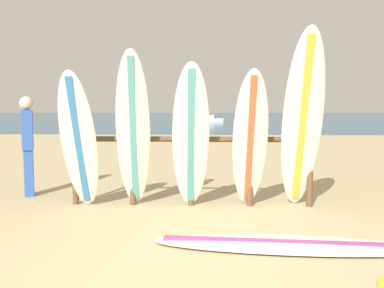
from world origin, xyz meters
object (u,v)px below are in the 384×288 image
(surfboard_leaning_left, at_px, (133,132))
(beachgoer_standing, at_px, (28,142))
(surfboard_lying_on_sand, at_px, (290,245))
(small_boat_offshore, at_px, (209,120))
(surfboard_leaning_far_left, at_px, (79,142))
(surfboard_leaning_center, at_px, (250,141))
(surfboard_rack, at_px, (191,158))
(surfboard_leaning_center_left, at_px, (191,139))
(surfboard_leaning_center_right, at_px, (302,123))

(surfboard_leaning_left, height_order, beachgoer_standing, surfboard_leaning_left)
(surfboard_lying_on_sand, xyz_separation_m, small_boat_offshore, (-0.94, 34.75, 0.22))
(surfboard_leaning_far_left, xyz_separation_m, surfboard_leaning_center, (2.34, 0.10, 0.01))
(surfboard_leaning_center, xyz_separation_m, surfboard_lying_on_sand, (0.27, -1.49, -0.93))
(surfboard_rack, relative_size, small_boat_offshore, 1.20)
(beachgoer_standing, bearing_deg, surfboard_leaning_center_left, -18.03)
(surfboard_leaning_center_right, bearing_deg, surfboard_rack, 169.25)
(surfboard_rack, height_order, surfboard_leaning_center, surfboard_leaning_center)
(beachgoer_standing, bearing_deg, surfboard_rack, -10.93)
(surfboard_leaning_center_left, bearing_deg, surfboard_rack, 92.08)
(surfboard_leaning_center_right, relative_size, small_boat_offshore, 0.83)
(beachgoer_standing, relative_size, small_boat_offshore, 0.55)
(surfboard_leaning_left, xyz_separation_m, surfboard_leaning_center_left, (0.80, -0.06, -0.09))
(surfboard_leaning_far_left, bearing_deg, surfboard_lying_on_sand, -27.93)
(surfboard_rack, bearing_deg, beachgoer_standing, 169.07)
(surfboard_leaning_left, height_order, surfboard_leaning_center_right, surfboard_leaning_center_right)
(surfboard_leaning_left, distance_m, surfboard_leaning_center_left, 0.81)
(small_boat_offshore, bearing_deg, surfboard_leaning_left, -91.62)
(surfboard_leaning_center, height_order, surfboard_lying_on_sand, surfboard_leaning_center)
(surfboard_rack, xyz_separation_m, surfboard_leaning_left, (-0.79, -0.30, 0.40))
(surfboard_rack, relative_size, beachgoer_standing, 2.20)
(surfboard_leaning_far_left, bearing_deg, beachgoer_standing, 141.46)
(small_boat_offshore, bearing_deg, surfboard_lying_on_sand, -88.46)
(beachgoer_standing, bearing_deg, surfboard_leaning_center_right, -10.87)
(surfboard_rack, relative_size, surfboard_leaning_center, 1.83)
(surfboard_leaning_center_left, xyz_separation_m, surfboard_leaning_center_right, (1.51, 0.07, 0.22))
(surfboard_leaning_center_right, bearing_deg, surfboard_lying_on_sand, -106.23)
(small_boat_offshore, bearing_deg, surfboard_rack, -90.27)
(surfboard_rack, xyz_separation_m, beachgoer_standing, (-2.65, 0.51, 0.19))
(surfboard_lying_on_sand, distance_m, beachgoer_standing, 4.46)
(surfboard_leaning_center, xyz_separation_m, beachgoer_standing, (-3.47, 0.79, -0.08))
(surfboard_lying_on_sand, bearing_deg, surfboard_leaning_far_left, 152.07)
(surfboard_leaning_center_left, relative_size, surfboard_leaning_center_right, 0.82)
(surfboard_leaning_center_right, bearing_deg, surfboard_leaning_left, -179.85)
(surfboard_rack, distance_m, beachgoer_standing, 2.70)
(small_boat_offshore, bearing_deg, surfboard_leaning_center_left, -90.24)
(surfboard_leaning_center_left, relative_size, surfboard_lying_on_sand, 0.71)
(surfboard_leaning_far_left, bearing_deg, small_boat_offshore, 87.12)
(small_boat_offshore, bearing_deg, beachgoer_standing, -94.93)
(surfboard_leaning_center_right, height_order, small_boat_offshore, surfboard_leaning_center_right)
(surfboard_leaning_center_right, bearing_deg, small_boat_offshore, 92.35)
(surfboard_lying_on_sand, height_order, beachgoer_standing, beachgoer_standing)
(surfboard_leaning_far_left, relative_size, beachgoer_standing, 1.19)
(surfboard_leaning_center_right, bearing_deg, surfboard_leaning_far_left, -178.18)
(surfboard_lying_on_sand, bearing_deg, surfboard_leaning_center_right, 73.77)
(surfboard_leaning_center_right, xyz_separation_m, beachgoer_standing, (-4.17, 0.80, -0.34))
(beachgoer_standing, height_order, small_boat_offshore, beachgoer_standing)
(surfboard_leaning_left, bearing_deg, surfboard_lying_on_sand, -38.17)
(surfboard_lying_on_sand, bearing_deg, beachgoer_standing, 148.60)
(surfboard_leaning_center_left, distance_m, surfboard_lying_on_sand, 2.03)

